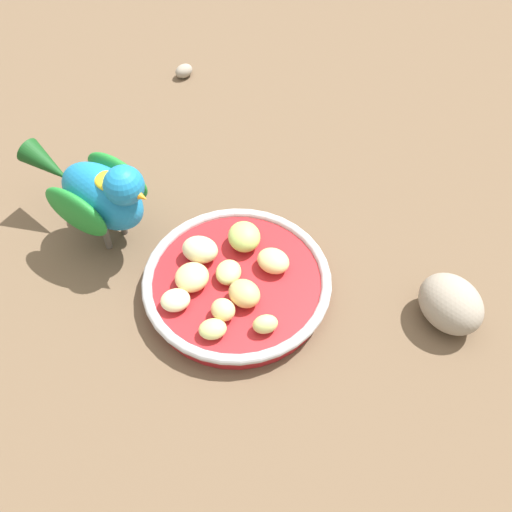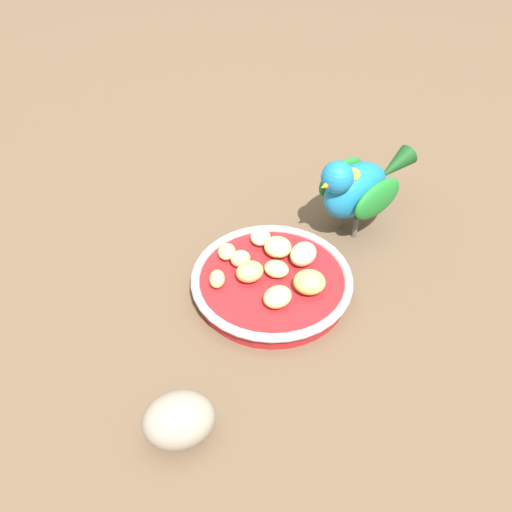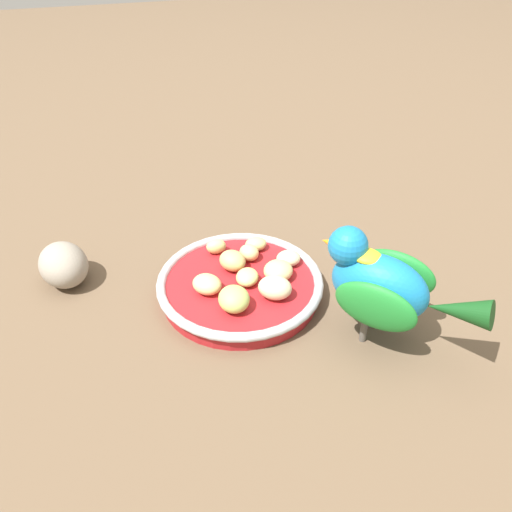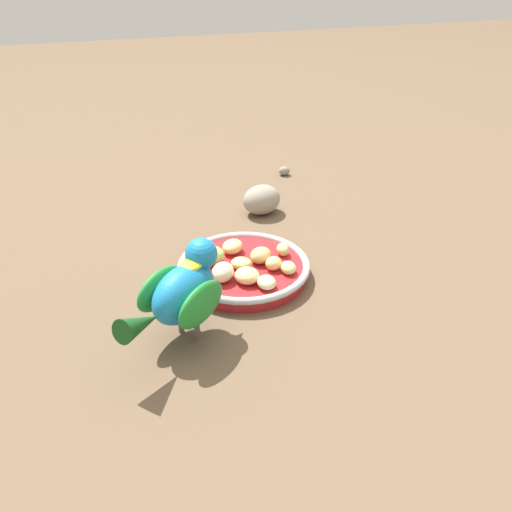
# 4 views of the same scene
# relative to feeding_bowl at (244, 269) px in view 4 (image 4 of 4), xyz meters

# --- Properties ---
(ground_plane) EXTENTS (4.00, 4.00, 0.00)m
(ground_plane) POSITION_rel_feeding_bowl_xyz_m (0.03, -0.01, -0.01)
(ground_plane) COLOR brown
(feeding_bowl) EXTENTS (0.21, 0.21, 0.03)m
(feeding_bowl) POSITION_rel_feeding_bowl_xyz_m (0.00, 0.00, 0.00)
(feeding_bowl) COLOR #AD1E23
(feeding_bowl) RESTS_ON ground_plane
(apple_piece_0) EXTENTS (0.04, 0.04, 0.03)m
(apple_piece_0) POSITION_rel_feeding_bowl_xyz_m (0.05, -0.02, 0.02)
(apple_piece_0) COLOR #B2CC66
(apple_piece_0) RESTS_ON feeding_bowl
(apple_piece_1) EXTENTS (0.05, 0.05, 0.02)m
(apple_piece_1) POSITION_rel_feeding_bowl_xyz_m (0.01, -0.04, 0.02)
(apple_piece_1) COLOR #E5C67F
(apple_piece_1) RESTS_ON feeding_bowl
(apple_piece_2) EXTENTS (0.05, 0.04, 0.02)m
(apple_piece_2) POSITION_rel_feeding_bowl_xyz_m (-0.03, -0.00, 0.02)
(apple_piece_2) COLOR tan
(apple_piece_2) RESTS_ON feeding_bowl
(apple_piece_3) EXTENTS (0.04, 0.04, 0.02)m
(apple_piece_3) POSITION_rel_feeding_bowl_xyz_m (0.01, 0.01, 0.02)
(apple_piece_3) COLOR #C6D17A
(apple_piece_3) RESTS_ON feeding_bowl
(apple_piece_4) EXTENTS (0.02, 0.03, 0.02)m
(apple_piece_4) POSITION_rel_feeding_bowl_xyz_m (-0.06, 0.04, 0.02)
(apple_piece_4) COLOR #C6D17A
(apple_piece_4) RESTS_ON feeding_bowl
(apple_piece_5) EXTENTS (0.05, 0.05, 0.02)m
(apple_piece_5) POSITION_rel_feeding_bowl_xyz_m (0.01, 0.05, 0.02)
(apple_piece_5) COLOR #E5C67F
(apple_piece_5) RESTS_ON feeding_bowl
(apple_piece_6) EXTENTS (0.03, 0.03, 0.02)m
(apple_piece_6) POSITION_rel_feeding_bowl_xyz_m (-0.02, 0.07, 0.02)
(apple_piece_6) COLOR beige
(apple_piece_6) RESTS_ON feeding_bowl
(apple_piece_7) EXTENTS (0.02, 0.03, 0.02)m
(apple_piece_7) POSITION_rel_feeding_bowl_xyz_m (-0.07, -0.01, 0.02)
(apple_piece_7) COLOR #C6D17A
(apple_piece_7) RESTS_ON feeding_bowl
(apple_piece_8) EXTENTS (0.03, 0.03, 0.02)m
(apple_piece_8) POSITION_rel_feeding_bowl_xyz_m (-0.04, 0.02, 0.02)
(apple_piece_8) COLOR #E5C67F
(apple_piece_8) RESTS_ON feeding_bowl
(apple_piece_9) EXTENTS (0.05, 0.05, 0.03)m
(apple_piece_9) POSITION_rel_feeding_bowl_xyz_m (0.04, 0.03, 0.02)
(apple_piece_9) COLOR beige
(apple_piece_9) RESTS_ON feeding_bowl
(parrot) EXTENTS (0.16, 0.15, 0.13)m
(parrot) POSITION_rel_feeding_bowl_xyz_m (0.11, 0.13, 0.06)
(parrot) COLOR #59544C
(parrot) RESTS_ON ground_plane
(rock_large) EXTENTS (0.09, 0.08, 0.05)m
(rock_large) POSITION_rel_feeding_bowl_xyz_m (-0.09, -0.21, 0.01)
(rock_large) COLOR gray
(rock_large) RESTS_ON ground_plane
(pebble_1) EXTENTS (0.02, 0.02, 0.02)m
(pebble_1) POSITION_rel_feeding_bowl_xyz_m (-0.19, -0.37, -0.00)
(pebble_1) COLOR gray
(pebble_1) RESTS_ON ground_plane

